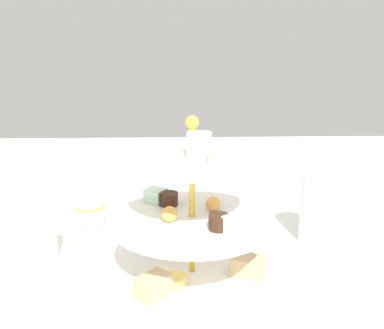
# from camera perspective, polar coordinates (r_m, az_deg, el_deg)

# --- Properties ---
(ground_plane) EXTENTS (2.40, 2.40, 0.00)m
(ground_plane) POSITION_cam_1_polar(r_m,az_deg,el_deg) (0.66, 0.00, -15.84)
(ground_plane) COLOR silver
(tiered_serving_stand) EXTENTS (0.30, 0.30, 0.26)m
(tiered_serving_stand) POSITION_cam_1_polar(r_m,az_deg,el_deg) (0.62, -0.00, -9.50)
(tiered_serving_stand) COLOR white
(tiered_serving_stand) RESTS_ON ground_plane
(water_glass_tall_right) EXTENTS (0.07, 0.07, 0.13)m
(water_glass_tall_right) POSITION_cam_1_polar(r_m,az_deg,el_deg) (0.78, 17.77, -6.26)
(water_glass_tall_right) COLOR silver
(water_glass_tall_right) RESTS_ON ground_plane
(water_glass_short_left) EXTENTS (0.06, 0.06, 0.08)m
(water_glass_short_left) POSITION_cam_1_polar(r_m,az_deg,el_deg) (0.73, -21.49, -9.90)
(water_glass_short_left) COLOR silver
(water_glass_short_left) RESTS_ON ground_plane
(teacup_with_saucer) EXTENTS (0.09, 0.09, 0.05)m
(teacup_with_saucer) POSITION_cam_1_polar(r_m,az_deg,el_deg) (0.84, -14.48, -7.29)
(teacup_with_saucer) COLOR white
(teacup_with_saucer) RESTS_ON ground_plane
(butter_knife_right) EXTENTS (0.02, 0.17, 0.00)m
(butter_knife_right) POSITION_cam_1_polar(r_m,az_deg,el_deg) (0.95, -0.56, -5.87)
(butter_knife_right) COLOR silver
(butter_knife_right) RESTS_ON ground_plane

